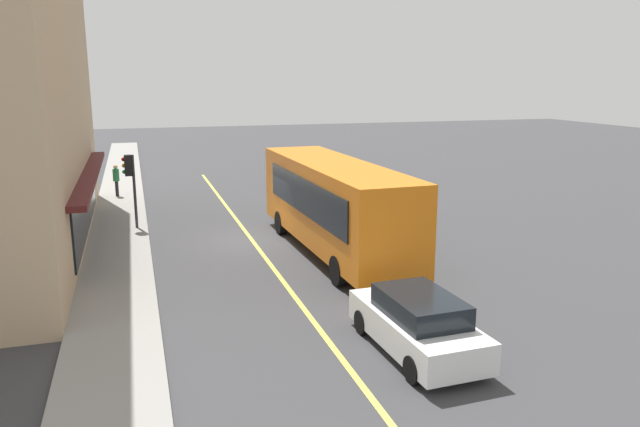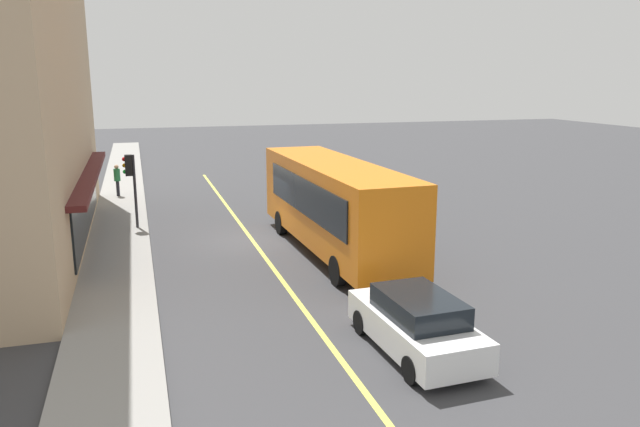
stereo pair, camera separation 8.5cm
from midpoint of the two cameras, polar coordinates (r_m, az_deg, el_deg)
ground at (r=25.54m, az=-6.24°, el=-2.46°), size 120.00×120.00×0.00m
sidewalk at (r=25.15m, az=-18.14°, el=-3.09°), size 80.00×2.41×0.15m
lane_centre_stripe at (r=25.54m, az=-6.24°, el=-2.45°), size 36.00×0.16×0.01m
bus at (r=23.06m, az=1.38°, el=1.04°), size 11.20×2.88×3.50m
traffic_light at (r=27.60m, az=-17.15°, el=3.56°), size 0.30×0.52×3.20m
car_white at (r=15.32m, az=9.09°, el=-10.08°), size 4.38×2.01×1.52m
pedestrian_near_storefront at (r=35.55m, az=-18.29°, el=3.23°), size 0.34×0.34×1.75m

